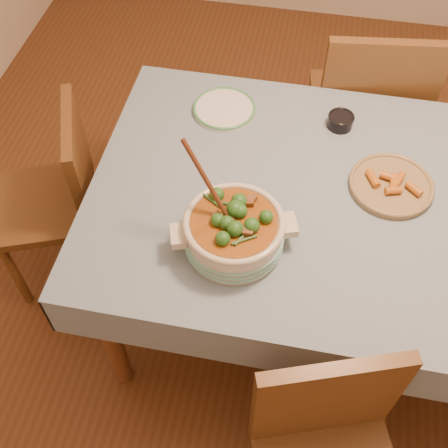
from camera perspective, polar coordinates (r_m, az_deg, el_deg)
name	(u,v)px	position (r m, az deg, el deg)	size (l,w,h in m)	color
floor	(317,311)	(2.47, 9.42, -8.75)	(4.50, 4.50, 0.00)	#4F2C16
dining_table	(343,217)	(1.92, 12.01, 0.67)	(1.68, 1.08, 0.76)	brown
stew_casserole	(234,230)	(1.64, 1.00, -0.61)	(0.38, 0.36, 0.35)	beige
white_plate	(224,109)	(2.10, 0.03, 11.63)	(0.25, 0.25, 0.02)	silver
condiment_bowl	(341,120)	(2.07, 11.77, 10.28)	(0.10, 0.10, 0.05)	black
fried_plate	(392,184)	(1.91, 16.66, 3.90)	(0.34, 0.34, 0.05)	#8D764E
chair_far	(366,109)	(2.51, 14.25, 11.25)	(0.50, 0.50, 0.96)	brown
chair_left	(61,193)	(2.29, -16.23, 3.05)	(0.51, 0.51, 0.84)	brown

